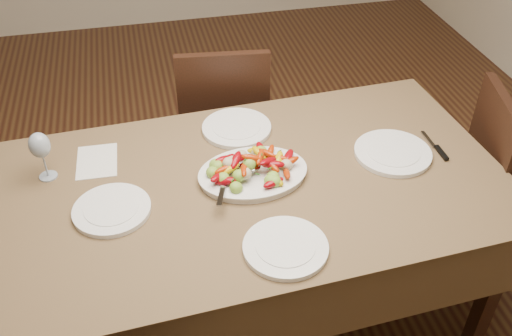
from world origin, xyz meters
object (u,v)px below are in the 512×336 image
Objects in this scene: plate_far at (237,128)px; plate_near at (286,248)px; chair_far at (223,121)px; serving_platter at (253,175)px; wine_glass at (42,155)px; plate_left at (112,210)px; dining_table at (256,253)px; plate_right at (393,153)px.

plate_far is 0.69m from plate_near.
chair_far reaches higher than serving_platter.
serving_platter reaches higher than plate_far.
serving_platter is 1.92× the size of wine_glass.
chair_far is at bearing 58.87° from plate_left.
chair_far is 0.58m from plate_far.
serving_platter is at bearing 93.25° from plate_near.
plate_near is at bearing -87.49° from dining_table.
plate_far is (-0.00, 0.34, 0.39)m from dining_table.
wine_glass reaches higher than plate_right.
serving_platter is at bearing 103.40° from dining_table.
wine_glass is (-0.22, 0.25, 0.09)m from plate_left.
plate_far is at bearing 151.55° from plate_right.
plate_left is at bearing -171.64° from serving_platter.
wine_glass is (-0.74, 0.20, 0.48)m from dining_table.
dining_table is 6.71× the size of plate_near.
serving_platter reaches higher than dining_table.
plate_right is 1.05× the size of plate_far.
plate_right is at bearing 4.02° from dining_table.
wine_glass reaches higher than chair_far.
plate_far is (-0.02, -0.50, 0.29)m from chair_far.
chair_far is at bearing 123.70° from plate_right.
plate_left is 0.94× the size of plate_far.
plate_left is 1.30× the size of wine_glass.
wine_glass is at bearing -168.96° from plate_far.
plate_right is at bearing -28.45° from plate_far.
chair_far is 3.35× the size of plate_far.
chair_far reaches higher than dining_table.
serving_platter reaches higher than plate_near.
plate_left is 0.64m from plate_far.
chair_far is 2.42× the size of serving_platter.
plate_far reaches higher than dining_table.
plate_left is at bearing -47.70° from wine_glass.
dining_table is 0.84m from chair_far.
wine_glass reaches higher than plate_far.
plate_near is (0.02, -0.35, 0.39)m from dining_table.
plate_left is 1.07m from plate_right.
serving_platter reaches higher than plate_right.
chair_far is 3.20× the size of plate_right.
chair_far reaches higher than plate_near.
chair_far is 0.86m from serving_platter.
serving_platter is at bearing 8.36° from plate_left.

